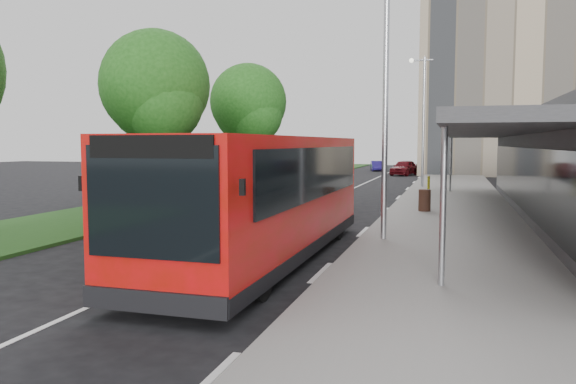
# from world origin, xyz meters

# --- Properties ---
(ground) EXTENTS (120.00, 120.00, 0.00)m
(ground) POSITION_xyz_m (0.00, 0.00, 0.00)
(ground) COLOR black
(ground) RESTS_ON ground
(pavement) EXTENTS (5.00, 80.00, 0.15)m
(pavement) POSITION_xyz_m (6.00, 20.00, 0.07)
(pavement) COLOR gray
(pavement) RESTS_ON ground
(grass_verge) EXTENTS (5.00, 80.00, 0.10)m
(grass_verge) POSITION_xyz_m (-7.00, 20.00, 0.05)
(grass_verge) COLOR #1B4315
(grass_verge) RESTS_ON ground
(lane_centre_line) EXTENTS (0.12, 70.00, 0.01)m
(lane_centre_line) POSITION_xyz_m (0.00, 15.00, 0.01)
(lane_centre_line) COLOR silver
(lane_centre_line) RESTS_ON ground
(kerb_dashes) EXTENTS (0.12, 56.00, 0.01)m
(kerb_dashes) POSITION_xyz_m (3.30, 19.00, 0.01)
(kerb_dashes) COLOR silver
(kerb_dashes) RESTS_ON ground
(office_block) EXTENTS (22.00, 12.00, 18.00)m
(office_block) POSITION_xyz_m (14.00, 42.00, 9.00)
(office_block) COLOR tan
(office_block) RESTS_ON ground
(tree_mid) EXTENTS (4.97, 4.97, 7.98)m
(tree_mid) POSITION_xyz_m (-7.01, 9.05, 5.16)
(tree_mid) COLOR #342414
(tree_mid) RESTS_ON ground
(tree_far) EXTENTS (5.03, 5.03, 8.08)m
(tree_far) POSITION_xyz_m (-7.01, 21.05, 5.22)
(tree_far) COLOR #342414
(tree_far) RESTS_ON ground
(lamp_post_near) EXTENTS (1.44, 0.28, 8.00)m
(lamp_post_near) POSITION_xyz_m (4.12, 2.00, 4.72)
(lamp_post_near) COLOR #97999F
(lamp_post_near) RESTS_ON pavement
(lamp_post_far) EXTENTS (1.44, 0.28, 8.00)m
(lamp_post_far) POSITION_xyz_m (4.12, 22.00, 4.72)
(lamp_post_far) COLOR #97999F
(lamp_post_far) RESTS_ON pavement
(bus_main) EXTENTS (2.89, 10.68, 3.02)m
(bus_main) POSITION_xyz_m (1.68, -1.07, 1.55)
(bus_main) COLOR red
(bus_main) RESTS_ON ground
(bus_second) EXTENTS (3.15, 11.16, 3.14)m
(bus_second) POSITION_xyz_m (-1.62, 5.38, 1.61)
(bus_second) COLOR red
(bus_second) RESTS_ON ground
(litter_bin) EXTENTS (0.53, 0.53, 0.86)m
(litter_bin) POSITION_xyz_m (4.99, 9.01, 0.58)
(litter_bin) COLOR #361F16
(litter_bin) RESTS_ON pavement
(bollard) EXTENTS (0.16, 0.16, 0.91)m
(bollard) POSITION_xyz_m (4.77, 17.67, 0.60)
(bollard) COLOR yellow
(bollard) RESTS_ON pavement
(car_near) EXTENTS (2.54, 4.31, 1.38)m
(car_near) POSITION_xyz_m (1.82, 36.93, 0.69)
(car_near) COLOR #560C13
(car_near) RESTS_ON ground
(car_far) EXTENTS (1.75, 3.28, 1.03)m
(car_far) POSITION_xyz_m (-1.57, 44.09, 0.51)
(car_far) COLOR navy
(car_far) RESTS_ON ground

